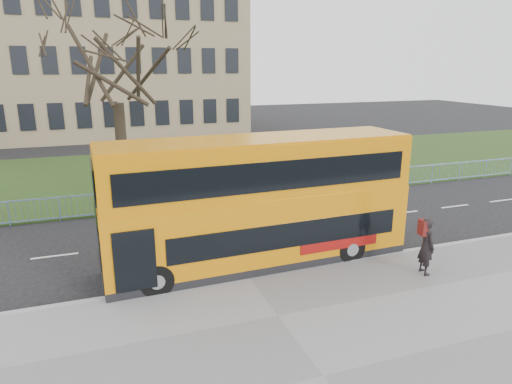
% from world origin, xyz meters
% --- Properties ---
extents(ground, '(120.00, 120.00, 0.00)m').
position_xyz_m(ground, '(0.00, 0.00, 0.00)').
color(ground, black).
rests_on(ground, ground).
extents(pavement, '(80.00, 10.50, 0.12)m').
position_xyz_m(pavement, '(0.00, -6.75, 0.06)').
color(pavement, slate).
rests_on(pavement, ground).
extents(kerb, '(80.00, 0.20, 0.14)m').
position_xyz_m(kerb, '(0.00, -1.55, 0.07)').
color(kerb, '#959598').
rests_on(kerb, ground).
extents(grass_verge, '(80.00, 15.40, 0.08)m').
position_xyz_m(grass_verge, '(0.00, 14.30, 0.04)').
color(grass_verge, '#223A15').
rests_on(grass_verge, ground).
extents(guard_railing, '(40.00, 0.12, 1.10)m').
position_xyz_m(guard_railing, '(0.00, 6.60, 0.55)').
color(guard_railing, '#759AD0').
rests_on(guard_railing, ground).
extents(bare_tree, '(7.87, 7.87, 11.24)m').
position_xyz_m(bare_tree, '(-3.00, 10.00, 5.70)').
color(bare_tree, black).
rests_on(bare_tree, grass_verge).
extents(civic_building, '(30.00, 15.00, 14.00)m').
position_xyz_m(civic_building, '(-5.00, 35.00, 7.00)').
color(civic_building, '#8C7658').
rests_on(civic_building, ground).
extents(yellow_bus, '(10.39, 2.79, 4.32)m').
position_xyz_m(yellow_bus, '(0.75, -0.51, 2.32)').
color(yellow_bus, orange).
rests_on(yellow_bus, ground).
extents(pedestrian, '(0.53, 0.73, 1.88)m').
position_xyz_m(pedestrian, '(5.46, -3.28, 1.06)').
color(pedestrian, black).
rests_on(pedestrian, pavement).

